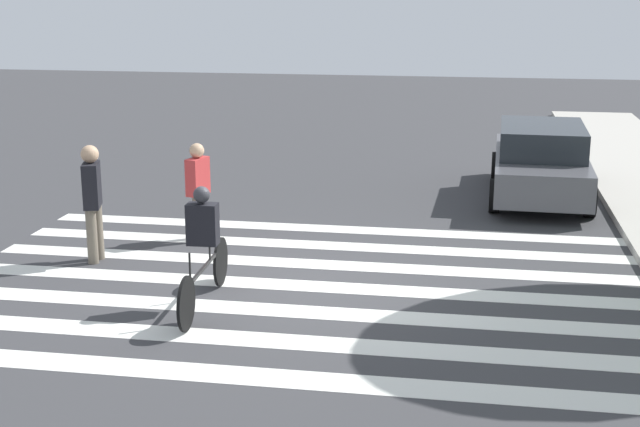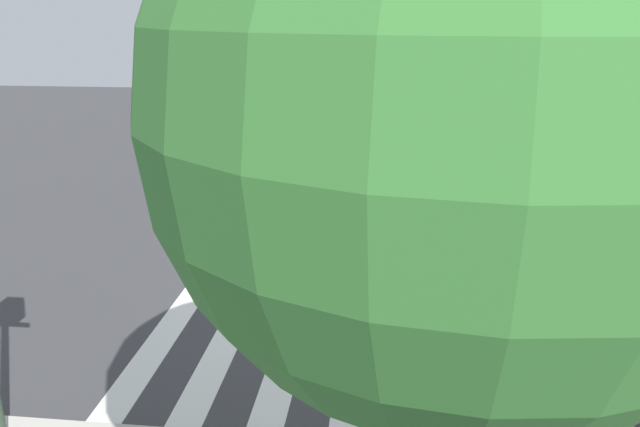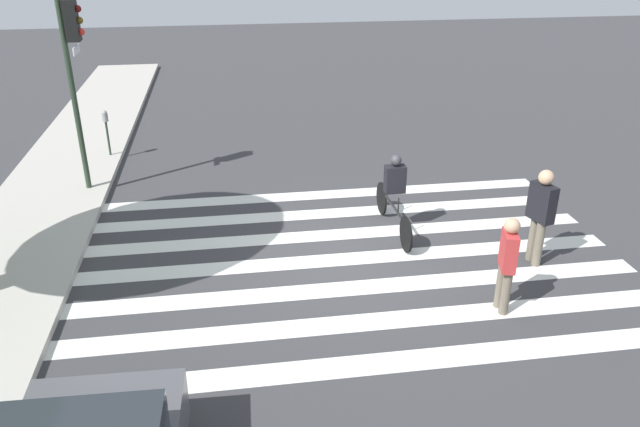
% 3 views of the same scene
% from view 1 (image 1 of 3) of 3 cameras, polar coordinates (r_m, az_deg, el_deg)
% --- Properties ---
extents(ground_plane, '(60.00, 60.00, 0.00)m').
position_cam_1_polar(ground_plane, '(12.77, -1.56, -4.63)').
color(ground_plane, '#38383A').
extents(crosswalk_stripes, '(6.60, 10.00, 0.01)m').
position_cam_1_polar(crosswalk_stripes, '(12.77, -1.56, -4.61)').
color(crosswalk_stripes, silver).
rests_on(crosswalk_stripes, ground_plane).
extents(pedestrian_adult_tall_backpack, '(0.55, 0.36, 1.83)m').
position_cam_1_polar(pedestrian_adult_tall_backpack, '(14.03, -14.35, 1.06)').
color(pedestrian_adult_tall_backpack, '#6B6051').
rests_on(pedestrian_adult_tall_backpack, ground_plane).
extents(pedestrian_adult_yellow_jacket, '(0.49, 0.32, 1.65)m').
position_cam_1_polar(pedestrian_adult_yellow_jacket, '(14.90, -7.81, 1.76)').
color(pedestrian_adult_yellow_jacket, '#6B6051').
rests_on(pedestrian_adult_yellow_jacket, ground_plane).
extents(cyclist_near_curb, '(2.44, 0.41, 1.64)m').
position_cam_1_polar(cyclist_near_curb, '(11.80, -7.48, -1.94)').
color(cyclist_near_curb, black).
rests_on(cyclist_near_curb, ground_plane).
extents(car_parked_dark_suv, '(4.57, 2.04, 1.47)m').
position_cam_1_polar(car_parked_dark_suv, '(18.34, 13.94, 3.28)').
color(car_parked_dark_suv, '#4C4C51').
rests_on(car_parked_dark_suv, ground_plane).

